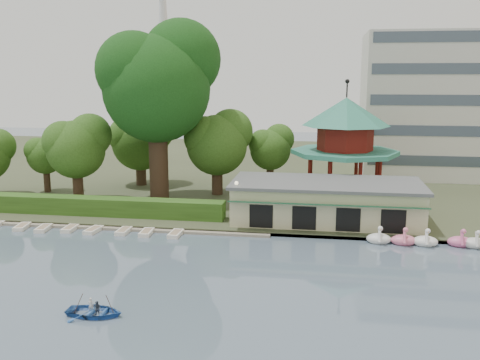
% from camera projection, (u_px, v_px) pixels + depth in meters
% --- Properties ---
extents(ground_plane, '(220.00, 220.00, 0.00)m').
position_uv_depth(ground_plane, '(164.00, 312.00, 33.43)').
color(ground_plane, slate).
rests_on(ground_plane, ground).
extents(shore, '(220.00, 70.00, 0.40)m').
position_uv_depth(shore, '(261.00, 168.00, 83.79)').
color(shore, '#424930').
rests_on(shore, ground).
extents(embankment, '(220.00, 0.60, 0.30)m').
position_uv_depth(embankment, '(218.00, 231.00, 50.17)').
color(embankment, gray).
rests_on(embankment, ground).
extents(dock, '(34.00, 1.60, 0.24)m').
position_uv_depth(dock, '(97.00, 226.00, 51.91)').
color(dock, gray).
rests_on(dock, ground).
extents(boathouse, '(18.60, 9.39, 3.90)m').
position_uv_depth(boathouse, '(326.00, 201.00, 52.74)').
color(boathouse, beige).
rests_on(boathouse, shore).
extents(pavilion, '(12.40, 12.40, 13.50)m').
position_uv_depth(pavilion, '(345.00, 138.00, 61.17)').
color(pavilion, beige).
rests_on(pavilion, shore).
extents(broadcast_tower, '(8.00, 8.00, 96.00)m').
position_uv_depth(broadcast_tower, '(163.00, 13.00, 169.02)').
color(broadcast_tower, silver).
rests_on(broadcast_tower, ground).
extents(hedge, '(30.00, 2.00, 1.80)m').
position_uv_depth(hedge, '(82.00, 205.00, 55.34)').
color(hedge, '#335D1C').
rests_on(hedge, shore).
extents(lamp_post, '(0.36, 0.36, 4.28)m').
position_uv_depth(lamp_post, '(236.00, 195.00, 50.97)').
color(lamp_post, black).
rests_on(lamp_post, shore).
extents(big_tree, '(13.22, 12.32, 20.47)m').
position_uv_depth(big_tree, '(158.00, 79.00, 59.39)').
color(big_tree, '#3A281C').
rests_on(big_tree, shore).
extents(small_trees, '(38.92, 17.11, 10.24)m').
position_uv_depth(small_trees, '(137.00, 144.00, 64.82)').
color(small_trees, '#3A281C').
rests_on(small_trees, shore).
extents(swan_boats, '(13.82, 2.12, 1.92)m').
position_uv_depth(swan_boats, '(450.00, 242.00, 46.19)').
color(swan_boats, white).
rests_on(swan_boats, ground).
extents(moored_rowboats, '(24.44, 2.74, 0.36)m').
position_uv_depth(moored_rowboats, '(57.00, 228.00, 51.07)').
color(moored_rowboats, white).
rests_on(moored_rowboats, ground).
extents(rowboat_with_passengers, '(4.96, 3.57, 2.01)m').
position_uv_depth(rowboat_with_passengers, '(94.00, 308.00, 32.82)').
color(rowboat_with_passengers, '#2E60AC').
rests_on(rowboat_with_passengers, ground).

